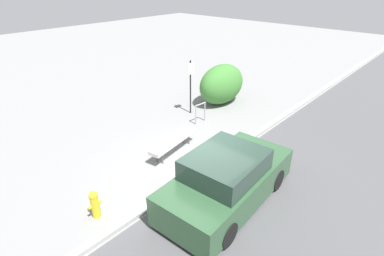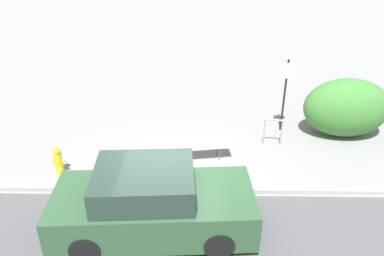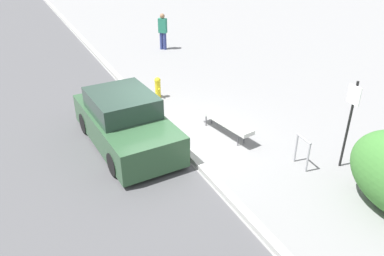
{
  "view_description": "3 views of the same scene",
  "coord_description": "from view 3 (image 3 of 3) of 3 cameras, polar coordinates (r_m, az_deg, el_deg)",
  "views": [
    {
      "loc": [
        -5.55,
        -4.8,
        5.39
      ],
      "look_at": [
        0.86,
        1.0,
        0.93
      ],
      "focal_mm": 28.0,
      "sensor_mm": 36.0,
      "label": 1
    },
    {
      "loc": [
        0.6,
        -7.3,
        5.57
      ],
      "look_at": [
        0.45,
        1.35,
        1.03
      ],
      "focal_mm": 35.0,
      "sensor_mm": 36.0,
      "label": 2
    },
    {
      "loc": [
        8.71,
        -3.74,
        5.36
      ],
      "look_at": [
        0.78,
        0.23,
        0.65
      ],
      "focal_mm": 35.0,
      "sensor_mm": 36.0,
      "label": 3
    }
  ],
  "objects": [
    {
      "name": "ground_plane",
      "position": [
        10.89,
        -2.91,
        -1.54
      ],
      "size": [
        60.0,
        60.0,
        0.0
      ],
      "primitive_type": "plane",
      "color": "gray"
    },
    {
      "name": "curb",
      "position": [
        10.86,
        -2.92,
        -1.24
      ],
      "size": [
        60.0,
        0.2,
        0.13
      ],
      "color": "#A8A8A3",
      "rests_on": "ground_plane"
    },
    {
      "name": "bench",
      "position": [
        10.93,
        4.99,
        1.14
      ],
      "size": [
        2.16,
        0.71,
        0.51
      ],
      "rotation": [
        0.0,
        0.0,
        0.15
      ],
      "color": "#515156",
      "rests_on": "ground_plane"
    },
    {
      "name": "bike_rack",
      "position": [
        9.76,
        16.47,
        -3.14
      ],
      "size": [
        0.55,
        0.1,
        0.83
      ],
      "rotation": [
        0.0,
        0.0,
        -0.1
      ],
      "color": "#99999E",
      "rests_on": "ground_plane"
    },
    {
      "name": "sign_post",
      "position": [
        9.72,
        22.91,
        1.5
      ],
      "size": [
        0.36,
        0.08,
        2.3
      ],
      "color": "black",
      "rests_on": "ground_plane"
    },
    {
      "name": "fire_hydrant",
      "position": [
        13.45,
        -5.24,
        6.26
      ],
      "size": [
        0.36,
        0.22,
        0.77
      ],
      "color": "gold",
      "rests_on": "ground_plane"
    },
    {
      "name": "pedestrian",
      "position": [
        19.19,
        -4.48,
        14.6
      ],
      "size": [
        0.44,
        0.44,
        1.77
      ],
      "rotation": [
        0.0,
        0.0,
        3.93
      ],
      "color": "navy",
      "rests_on": "ground_plane"
    },
    {
      "name": "parked_car_near",
      "position": [
        10.47,
        -10.17,
        0.88
      ],
      "size": [
        4.17,
        2.01,
        1.48
      ],
      "rotation": [
        0.0,
        0.0,
        0.06
      ],
      "color": "black",
      "rests_on": "ground_plane"
    }
  ]
}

